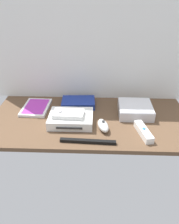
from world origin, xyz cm
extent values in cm
cube|color=brown|center=(0.00, 0.00, -1.00)|extent=(100.00, 48.00, 2.00)
cube|color=white|center=(0.00, 24.60, 32.00)|extent=(110.00, 1.20, 64.00)
cube|color=white|center=(-8.84, -3.60, 2.20)|extent=(21.07, 16.10, 4.40)
cube|color=#2D2D2D|center=(-8.80, -11.80, 2.20)|extent=(12.00, 0.66, 0.80)
cube|color=silver|center=(23.38, 6.00, 2.50)|extent=(17.22, 17.22, 5.00)
cube|color=silver|center=(23.38, 6.00, 5.15)|extent=(16.53, 16.53, 0.30)
cube|color=white|center=(-29.30, 9.43, 0.70)|extent=(14.24, 19.45, 1.40)
cube|color=#B233B2|center=(-29.30, 9.43, 1.48)|extent=(11.70, 16.71, 0.16)
cube|color=navy|center=(-6.71, 13.84, 1.70)|extent=(18.57, 12.87, 3.40)
cube|color=#19D833|center=(-6.40, 7.65, 1.70)|extent=(8.01, 0.79, 0.60)
cube|color=white|center=(24.68, -12.23, 1.50)|extent=(6.84, 15.23, 3.00)
cylinder|color=#387FDB|center=(24.68, -12.23, 3.20)|extent=(1.40, 1.40, 0.40)
ellipsoid|color=white|center=(6.64, -8.83, 2.00)|extent=(6.87, 10.80, 4.00)
sphere|color=#4C4C4C|center=(6.64, -8.83, 4.40)|extent=(1.40, 1.40, 1.40)
cube|color=white|center=(-9.80, -4.58, 5.40)|extent=(14.79, 8.73, 2.00)
cylinder|color=#99999E|center=(-13.80, -4.37, 6.60)|extent=(2.10, 2.10, 0.40)
cube|color=black|center=(-0.41, -19.13, 0.70)|extent=(24.06, 2.97, 1.40)
camera|label=1|loc=(3.59, -94.99, 59.67)|focal=35.87mm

